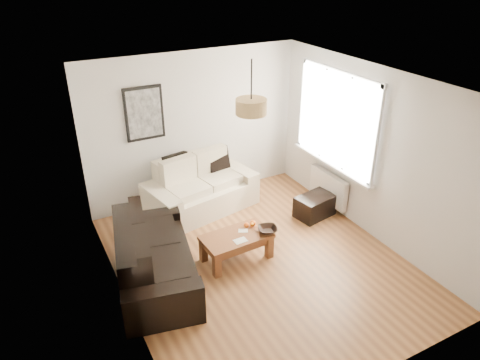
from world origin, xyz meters
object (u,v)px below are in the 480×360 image
coffee_table (236,247)px  sofa_leather (155,255)px  loveseat_cream (201,185)px  ottoman (315,206)px

coffee_table → sofa_leather: bearing=175.7°
loveseat_cream → ottoman: size_ratio=2.83×
loveseat_cream → sofa_leather: 1.96m
loveseat_cream → sofa_leather: (-1.30, -1.47, -0.03)m
coffee_table → ottoman: (1.71, 0.44, -0.02)m
ottoman → sofa_leather: bearing=-173.1°
coffee_table → ottoman: size_ratio=1.54×
coffee_table → ottoman: bearing=14.3°
loveseat_cream → ottoman: bearing=-46.3°
sofa_leather → ottoman: sofa_leather is taller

